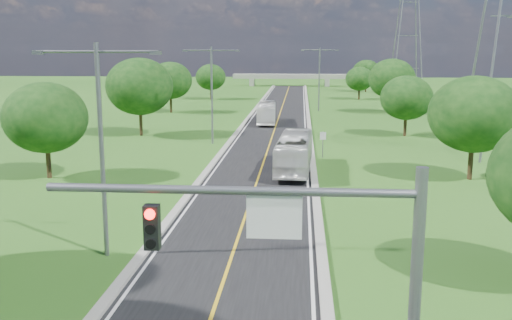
{
  "coord_description": "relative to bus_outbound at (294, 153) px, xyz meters",
  "views": [
    {
      "loc": [
        3.16,
        -13.28,
        9.7
      ],
      "look_at": [
        0.46,
        21.02,
        3.0
      ],
      "focal_mm": 40.0,
      "sensor_mm": 36.0,
      "label": 1
    }
  ],
  "objects": [
    {
      "name": "tree_le",
      "position": [
        -17.21,
        66.19,
        2.79
      ],
      "size": [
        5.88,
        5.88,
        6.84
      ],
      "color": "black",
      "rests_on": "ground"
    },
    {
      "name": "speed_limit_sign",
      "position": [
        2.49,
        6.18,
        0.06
      ],
      "size": [
        0.55,
        0.09,
        2.4
      ],
      "color": "slate",
      "rests_on": "ground"
    },
    {
      "name": "curb_right",
      "position": [
        1.54,
        34.19,
        -1.44
      ],
      "size": [
        0.5,
        150.0,
        0.22
      ],
      "primitive_type": "cube",
      "color": "gray",
      "rests_on": "ground"
    },
    {
      "name": "tree_lc",
      "position": [
        -17.71,
        18.19,
        4.03
      ],
      "size": [
        7.56,
        7.56,
        8.79
      ],
      "color": "black",
      "rests_on": "ground"
    },
    {
      "name": "power_tower_far",
      "position": [
        23.29,
        83.19,
        12.46
      ],
      "size": [
        9.0,
        6.4,
        28.0
      ],
      "color": "slate",
      "rests_on": "ground"
    },
    {
      "name": "streetlight_near_left",
      "position": [
        -8.71,
        -19.81,
        4.4
      ],
      "size": [
        5.9,
        0.25,
        10.0
      ],
      "color": "slate",
      "rests_on": "ground"
    },
    {
      "name": "bus_inbound",
      "position": [
        -4.05,
        30.01,
        -0.13
      ],
      "size": [
        2.65,
        9.82,
        2.71
      ],
      "primitive_type": "imported",
      "rotation": [
        0.0,
        0.0,
        0.04
      ],
      "color": "white",
      "rests_on": "road"
    },
    {
      "name": "ground",
      "position": [
        -2.71,
        28.19,
        -1.55
      ],
      "size": [
        260.0,
        260.0,
        0.0
      ],
      "primitive_type": "plane",
      "color": "#285919",
      "rests_on": "ground"
    },
    {
      "name": "streetlight_far_right",
      "position": [
        3.29,
        46.19,
        4.4
      ],
      "size": [
        5.9,
        0.25,
        10.0
      ],
      "color": "slate",
      "rests_on": "ground"
    },
    {
      "name": "tree_rd",
      "position": [
        14.29,
        44.19,
        3.72
      ],
      "size": [
        7.14,
        7.14,
        8.3
      ],
      "color": "black",
      "rests_on": "ground"
    },
    {
      "name": "tree_ld",
      "position": [
        -19.71,
        42.19,
        3.41
      ],
      "size": [
        6.72,
        6.72,
        7.82
      ],
      "color": "black",
      "rests_on": "ground"
    },
    {
      "name": "overpass",
      "position": [
        -2.71,
        108.19,
        0.87
      ],
      "size": [
        30.0,
        3.0,
        3.2
      ],
      "color": "gray",
      "rests_on": "ground"
    },
    {
      "name": "tree_re",
      "position": [
        11.79,
        68.19,
        2.48
      ],
      "size": [
        5.46,
        5.46,
        6.35
      ],
      "color": "black",
      "rests_on": "ground"
    },
    {
      "name": "tree_rc",
      "position": [
        12.29,
        20.19,
        2.79
      ],
      "size": [
        5.88,
        5.88,
        6.84
      ],
      "color": "black",
      "rests_on": "ground"
    },
    {
      "name": "streetlight_mid_left",
      "position": [
        -8.71,
        13.19,
        4.4
      ],
      "size": [
        5.9,
        0.25,
        10.0
      ],
      "color": "slate",
      "rests_on": "ground"
    },
    {
      "name": "tree_lb",
      "position": [
        -18.71,
        -3.81,
        3.1
      ],
      "size": [
        6.3,
        6.3,
        7.33
      ],
      "color": "black",
      "rests_on": "ground"
    },
    {
      "name": "road",
      "position": [
        -2.71,
        34.19,
        -1.52
      ],
      "size": [
        8.0,
        150.0,
        0.06
      ],
      "primitive_type": "cube",
      "color": "black",
      "rests_on": "ground"
    },
    {
      "name": "signal_mast",
      "position": [
        0.98,
        -32.81,
        3.36
      ],
      "size": [
        8.54,
        0.33,
        7.2
      ],
      "color": "slate",
      "rests_on": "ground"
    },
    {
      "name": "tree_rb",
      "position": [
        13.29,
        -1.81,
        3.41
      ],
      "size": [
        6.72,
        6.72,
        7.82
      ],
      "color": "black",
      "rests_on": "ground"
    },
    {
      "name": "tree_rf",
      "position": [
        15.29,
        88.19,
        3.1
      ],
      "size": [
        6.3,
        6.3,
        7.33
      ],
      "color": "black",
      "rests_on": "ground"
    },
    {
      "name": "bus_outbound",
      "position": [
        0.0,
        0.0,
        0.0
      ],
      "size": [
        3.01,
        10.77,
        2.97
      ],
      "primitive_type": "imported",
      "rotation": [
        0.0,
        0.0,
        3.09
      ],
      "color": "silver",
      "rests_on": "road"
    },
    {
      "name": "curb_left",
      "position": [
        -6.96,
        34.19,
        -1.44
      ],
      "size": [
        0.5,
        150.0,
        0.22
      ],
      "primitive_type": "cube",
      "color": "gray",
      "rests_on": "ground"
    }
  ]
}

